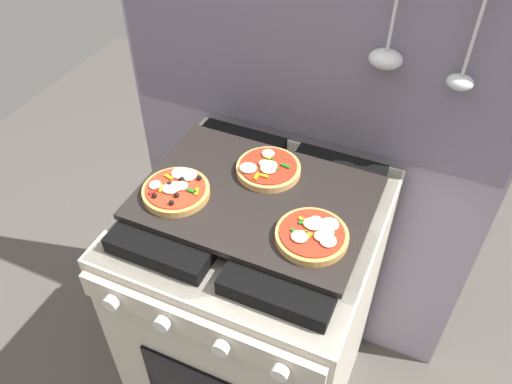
# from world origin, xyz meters

# --- Properties ---
(ground_plane) EXTENTS (4.00, 4.00, 0.00)m
(ground_plane) POSITION_xyz_m (0.00, 0.00, 0.00)
(ground_plane) COLOR #4C4742
(kitchen_backsplash) EXTENTS (1.10, 0.09, 1.55)m
(kitchen_backsplash) POSITION_xyz_m (0.00, 0.33, 0.79)
(kitchen_backsplash) COLOR gray
(kitchen_backsplash) RESTS_ON ground_plane
(stove) EXTENTS (0.60, 0.64, 0.90)m
(stove) POSITION_xyz_m (-0.00, -0.00, 0.45)
(stove) COLOR beige
(stove) RESTS_ON ground_plane
(baking_tray) EXTENTS (0.54, 0.38, 0.02)m
(baking_tray) POSITION_xyz_m (0.00, 0.00, 0.91)
(baking_tray) COLOR black
(baking_tray) RESTS_ON stove
(pizza_left) EXTENTS (0.16, 0.16, 0.03)m
(pizza_left) POSITION_xyz_m (-0.17, -0.07, 0.93)
(pizza_left) COLOR tan
(pizza_left) RESTS_ON baking_tray
(pizza_right) EXTENTS (0.16, 0.16, 0.03)m
(pizza_right) POSITION_xyz_m (0.17, -0.08, 0.93)
(pizza_right) COLOR tan
(pizza_right) RESTS_ON baking_tray
(pizza_center) EXTENTS (0.16, 0.16, 0.03)m
(pizza_center) POSITION_xyz_m (-0.01, 0.09, 0.93)
(pizza_center) COLOR tan
(pizza_center) RESTS_ON baking_tray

